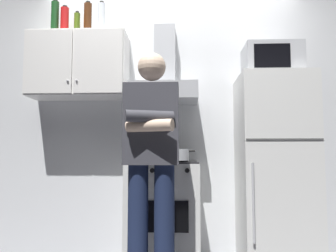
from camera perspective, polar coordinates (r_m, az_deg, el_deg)
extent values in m
cube|color=white|center=(3.37, 0.45, 2.48)|extent=(4.80, 0.10, 2.70)
cube|color=white|center=(3.38, -14.48, 9.56)|extent=(0.90, 0.34, 0.60)
cube|color=white|center=(3.29, -19.19, 10.07)|extent=(0.43, 0.01, 0.58)
cube|color=white|center=(3.15, -11.45, 10.54)|extent=(0.43, 0.01, 0.58)
sphere|color=#B2B2B7|center=(3.17, -16.24, 7.20)|extent=(0.02, 0.02, 0.02)
sphere|color=#B2B2B7|center=(3.15, -14.85, 7.26)|extent=(0.02, 0.02, 0.02)
cube|color=white|center=(3.04, -0.76, -14.19)|extent=(0.60, 0.60, 0.85)
cube|color=black|center=(3.00, -0.75, -6.03)|extent=(0.59, 0.59, 0.01)
cube|color=black|center=(2.73, -1.13, -14.68)|extent=(0.42, 0.01, 0.24)
cylinder|color=black|center=(2.89, -3.47, -5.82)|extent=(0.16, 0.16, 0.01)
cylinder|color=black|center=(2.87, 1.72, -5.83)|extent=(0.16, 0.16, 0.01)
cylinder|color=black|center=(3.13, -3.01, -5.77)|extent=(0.16, 0.16, 0.01)
cylinder|color=black|center=(3.11, 1.78, -5.77)|extent=(0.16, 0.16, 0.01)
cylinder|color=black|center=(2.71, -5.39, -7.30)|extent=(0.04, 0.02, 0.04)
cylinder|color=black|center=(2.69, -2.63, -7.33)|extent=(0.04, 0.02, 0.04)
cylinder|color=black|center=(2.69, 0.37, -7.34)|extent=(0.04, 0.02, 0.04)
cylinder|color=black|center=(2.68, 3.17, -7.34)|extent=(0.04, 0.02, 0.04)
cube|color=#B7BABF|center=(3.13, -0.65, 5.40)|extent=(0.60, 0.44, 0.15)
cube|color=#B7BABF|center=(3.35, -0.51, 11.28)|extent=(0.20, 0.16, 0.60)
cube|color=white|center=(3.09, 17.23, -6.81)|extent=(0.60, 0.60, 1.60)
cube|color=#4C4C4C|center=(2.80, 18.67, -2.07)|extent=(0.59, 0.01, 0.01)
cylinder|color=silver|center=(2.75, 13.91, -12.16)|extent=(0.02, 0.02, 0.60)
cube|color=#B7BABF|center=(3.22, 16.69, 10.14)|extent=(0.48, 0.36, 0.28)
cube|color=black|center=(3.04, 16.81, 11.06)|extent=(0.30, 0.01, 0.20)
cylinder|color=#192342|center=(2.46, -4.98, -16.33)|extent=(0.14, 0.14, 0.85)
cylinder|color=#192342|center=(2.44, -0.62, -16.43)|extent=(0.14, 0.14, 0.85)
cube|color=#3F3F47|center=(2.41, -2.74, 0.25)|extent=(0.38, 0.20, 0.56)
cylinder|color=#3F3F47|center=(2.28, -3.06, 1.58)|extent=(0.33, 0.17, 0.08)
cylinder|color=beige|center=(2.27, -3.06, 0.08)|extent=(0.33, 0.17, 0.08)
sphere|color=beige|center=(2.49, -2.70, 9.71)|extent=(0.20, 0.20, 0.20)
cylinder|color=#B7BABF|center=(2.87, 1.71, -4.77)|extent=(0.18, 0.18, 0.09)
cylinder|color=black|center=(2.88, -0.57, -4.12)|extent=(0.05, 0.01, 0.01)
cylinder|color=black|center=(2.87, 4.00, -4.11)|extent=(0.05, 0.01, 0.01)
cylinder|color=#4C6B19|center=(3.54, -14.78, 15.83)|extent=(0.06, 0.06, 0.22)
cylinder|color=black|center=(3.59, -14.73, 17.63)|extent=(0.03, 0.03, 0.02)
cylinder|color=silver|center=(3.46, -10.92, 16.94)|extent=(0.07, 0.07, 0.30)
cylinder|color=black|center=(3.52, -10.87, 19.34)|extent=(0.04, 0.04, 0.02)
cylinder|color=#47230F|center=(3.49, -13.09, 16.80)|extent=(0.07, 0.07, 0.30)
cylinder|color=black|center=(3.55, -13.04, 19.19)|extent=(0.04, 0.04, 0.02)
cylinder|color=red|center=(3.52, -16.68, 16.26)|extent=(0.08, 0.08, 0.25)
cylinder|color=black|center=(3.57, -16.63, 18.28)|extent=(0.04, 0.04, 0.02)
cylinder|color=#19471E|center=(3.58, -18.15, 16.53)|extent=(0.07, 0.07, 0.32)
cylinder|color=black|center=(3.64, -18.07, 18.99)|extent=(0.04, 0.04, 0.02)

